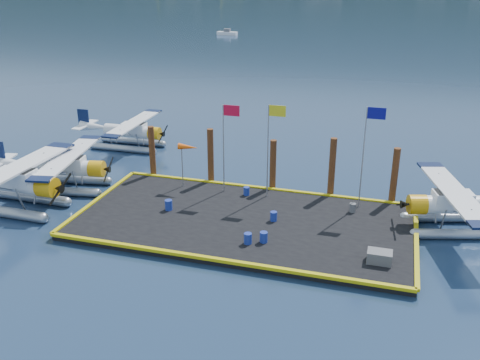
% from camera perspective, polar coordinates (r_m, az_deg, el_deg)
% --- Properties ---
extents(ground, '(4000.00, 4000.00, 0.00)m').
position_cam_1_polar(ground, '(32.60, 0.40, -4.83)').
color(ground, navy).
rests_on(ground, ground).
extents(dock, '(20.00, 10.00, 0.40)m').
position_cam_1_polar(dock, '(32.51, 0.41, -4.51)').
color(dock, black).
rests_on(dock, ground).
extents(dock_bumpers, '(20.25, 10.25, 0.18)m').
position_cam_1_polar(dock_bumpers, '(32.38, 0.41, -4.05)').
color(dock_bumpers, '#C0B40B').
rests_on(dock_bumpers, dock).
extents(seaplane_a, '(9.67, 10.65, 3.80)m').
position_cam_1_polar(seaplane_a, '(37.05, -23.16, -0.49)').
color(seaplane_a, '#9DA2AB').
rests_on(seaplane_a, ground).
extents(seaplane_b, '(8.68, 9.49, 3.35)m').
position_cam_1_polar(seaplane_b, '(39.11, -18.24, 1.05)').
color(seaplane_b, '#9DA2AB').
rests_on(seaplane_b, ground).
extents(seaplane_c, '(7.97, 8.77, 3.13)m').
position_cam_1_polar(seaplane_c, '(46.70, -11.58, 4.94)').
color(seaplane_c, '#9DA2AB').
rests_on(seaplane_c, ground).
extents(seaplane_d, '(8.91, 9.59, 3.41)m').
position_cam_1_polar(seaplane_d, '(33.88, 22.22, -2.72)').
color(seaplane_d, '#9DA2AB').
rests_on(seaplane_d, ground).
extents(drum_0, '(0.46, 0.46, 0.65)m').
position_cam_1_polar(drum_0, '(33.80, -7.62, -2.66)').
color(drum_0, navy).
rests_on(drum_0, dock).
extents(drum_1, '(0.43, 0.43, 0.61)m').
position_cam_1_polar(drum_1, '(29.75, 2.54, -6.11)').
color(drum_1, navy).
rests_on(drum_1, dock).
extents(drum_2, '(0.41, 0.41, 0.58)m').
position_cam_1_polar(drum_2, '(32.18, 3.60, -3.88)').
color(drum_2, navy).
rests_on(drum_2, dock).
extents(drum_3, '(0.44, 0.44, 0.62)m').
position_cam_1_polar(drum_3, '(29.58, 0.85, -6.25)').
color(drum_3, navy).
rests_on(drum_3, dock).
extents(drum_4, '(0.40, 0.40, 0.57)m').
position_cam_1_polar(drum_4, '(33.96, 11.92, -2.91)').
color(drum_4, '#545459').
rests_on(drum_4, dock).
extents(drum_5, '(0.40, 0.40, 0.56)m').
position_cam_1_polar(drum_5, '(35.64, 0.70, -1.19)').
color(drum_5, navy).
rests_on(drum_5, dock).
extents(crate, '(1.26, 0.84, 0.63)m').
position_cam_1_polar(crate, '(28.74, 14.66, -7.93)').
color(crate, '#545459').
rests_on(crate, dock).
extents(flagpole_red, '(1.14, 0.08, 6.00)m').
position_cam_1_polar(flagpole_red, '(34.96, -1.46, 4.83)').
color(flagpole_red, '#929199').
rests_on(flagpole_red, dock).
extents(flagpole_yellow, '(1.14, 0.08, 6.20)m').
position_cam_1_polar(flagpole_yellow, '(34.15, 3.34, 4.58)').
color(flagpole_yellow, '#929199').
rests_on(flagpole_yellow, dock).
extents(flagpole_blue, '(1.14, 0.08, 6.50)m').
position_cam_1_polar(flagpole_blue, '(33.32, 13.45, 3.87)').
color(flagpole_blue, '#929199').
rests_on(flagpole_blue, dock).
extents(windsock, '(1.40, 0.44, 3.12)m').
position_cam_1_polar(windsock, '(36.21, -5.57, 3.40)').
color(windsock, '#929199').
rests_on(windsock, dock).
extents(piling_0, '(0.44, 0.44, 4.00)m').
position_cam_1_polar(piling_0, '(39.35, -9.34, 2.85)').
color(piling_0, '#442513').
rests_on(piling_0, ground).
extents(piling_1, '(0.44, 0.44, 4.20)m').
position_cam_1_polar(piling_1, '(37.64, -3.15, 2.39)').
color(piling_1, '#442513').
rests_on(piling_1, ground).
extents(piling_2, '(0.44, 0.44, 3.80)m').
position_cam_1_polar(piling_2, '(36.52, 3.53, 1.42)').
color(piling_2, '#442513').
rests_on(piling_2, ground).
extents(piling_3, '(0.44, 0.44, 4.30)m').
position_cam_1_polar(piling_3, '(35.82, 9.78, 1.13)').
color(piling_3, '#442513').
rests_on(piling_3, ground).
extents(piling_4, '(0.44, 0.44, 4.00)m').
position_cam_1_polar(piling_4, '(35.69, 16.13, 0.23)').
color(piling_4, '#442513').
rests_on(piling_4, ground).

